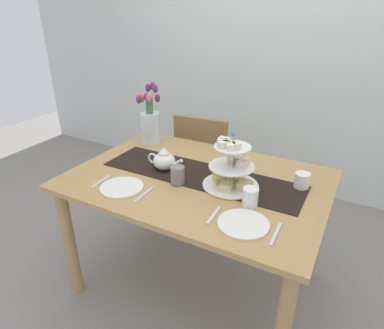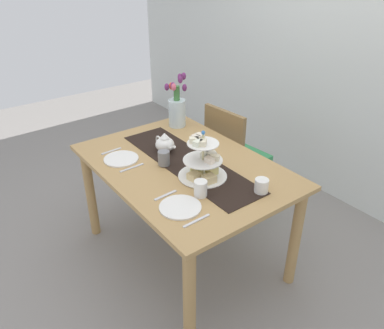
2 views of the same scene
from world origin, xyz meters
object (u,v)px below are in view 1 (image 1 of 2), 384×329
chair_left (205,162)px  dinner_plate_right (243,224)px  knife_right (276,234)px  mug_grey (178,175)px  knife_left (144,194)px  fork_left (101,181)px  fork_right (214,215)px  dining_table (197,195)px  tiered_cake_stand (232,170)px  teapot (164,160)px  dinner_plate_left (122,187)px  tulip_vase (150,123)px  cream_jug (302,181)px  mug_white_text (250,197)px

chair_left → dinner_plate_right: size_ratio=3.96×
knife_right → mug_grey: mug_grey is taller
chair_left → knife_left: size_ratio=5.35×
fork_left → fork_right: size_ratio=1.00×
dining_table → tiered_cake_stand: (0.20, 0.00, 0.21)m
dining_table → fork_left: size_ratio=9.42×
teapot → mug_grey: size_ratio=2.51×
chair_left → fork_right: size_ratio=6.07×
dinner_plate_left → fork_right: dinner_plate_left is taller
knife_right → fork_right: bearing=180.0°
dining_table → chair_left: size_ratio=1.55×
tulip_vase → dinner_plate_left: (0.24, -0.62, -0.14)m
dinner_plate_right → tulip_vase: bearing=146.1°
teapot → knife_right: bearing=-21.6°
knife_left → fork_right: same height
cream_jug → fork_left: cream_jug is taller
tiered_cake_stand → dinner_plate_right: bearing=-58.5°
mug_grey → mug_white_text: (0.42, -0.03, -0.00)m
teapot → fork_right: (0.46, -0.30, -0.06)m
knife_right → fork_left: bearing=180.0°
teapot → cream_jug: size_ratio=2.80×
dining_table → fork_left: bearing=-146.0°
teapot → dinner_plate_left: teapot is taller
tiered_cake_stand → dinner_plate_left: (-0.50, -0.30, -0.09)m
knife_left → fork_right: (0.39, 0.00, 0.00)m
cream_jug → knife_left: (-0.69, -0.46, -0.04)m
dinner_plate_right → mug_grey: mug_grey is taller
cream_jug → dinner_plate_right: 0.48m
teapot → dining_table: bearing=0.0°
fork_left → fork_right: 0.68m
dinner_plate_right → fork_right: 0.15m
fork_left → mug_grey: mug_grey is taller
dinner_plate_left → cream_jug: bearing=28.9°
fork_left → fork_right: (0.68, 0.00, 0.00)m
chair_left → knife_left: (0.15, -1.02, 0.27)m
fork_right → dinner_plate_left: bearing=180.0°
chair_left → mug_grey: chair_left is taller
cream_jug → mug_white_text: size_ratio=0.89×
tulip_vase → cream_jug: bearing=-8.6°
dining_table → fork_right: 0.40m
teapot → dinner_plate_left: size_ratio=1.04×
tiered_cake_stand → fork_right: 0.32m
dinner_plate_left → dinner_plate_right: size_ratio=1.00×
dining_table → fork_right: bearing=-51.1°
fork_left → dinner_plate_right: size_ratio=0.65×
knife_left → teapot: bearing=103.1°
tiered_cake_stand → teapot: tiered_cake_stand is taller
mug_grey → dinner_plate_left: bearing=-141.1°
mug_grey → dinner_plate_right: bearing=-22.7°
tulip_vase → knife_right: (1.07, -0.62, -0.14)m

